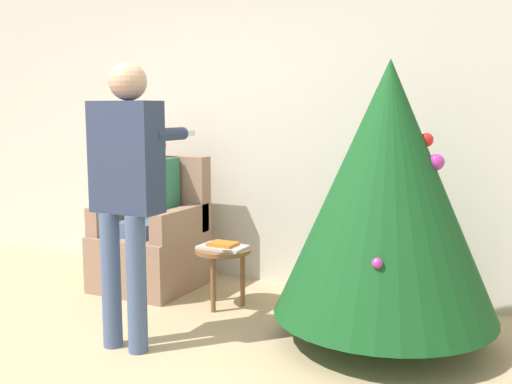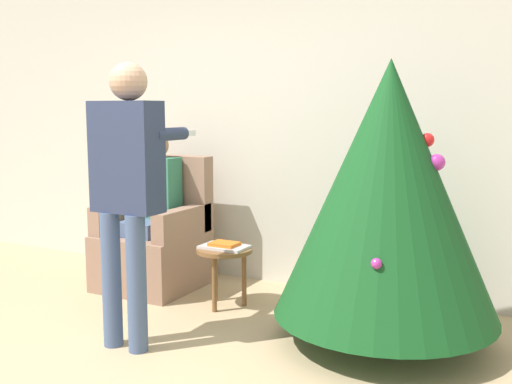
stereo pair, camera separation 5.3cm
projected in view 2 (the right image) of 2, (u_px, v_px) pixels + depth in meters
The scene contains 9 objects.
ground_plane at pixel (82, 382), 3.25m from camera, with size 14.00×14.00×0.00m, color tan.
wall_back at pixel (267, 123), 5.02m from camera, with size 8.00×0.06×2.70m.
christmas_tree at pixel (387, 190), 3.67m from camera, with size 1.39×1.39×1.77m.
armchair at pixel (156, 243), 4.98m from camera, with size 0.75×0.74×1.08m.
person_seated at pixel (152, 203), 4.90m from camera, with size 0.36×0.46×1.27m.
person_standing at pixel (127, 178), 3.62m from camera, with size 0.45×0.57×1.75m.
side_stool at pixel (224, 257), 4.45m from camera, with size 0.42×0.42×0.44m.
laptop at pixel (224, 247), 4.44m from camera, with size 0.35×0.22×0.02m.
book at pixel (224, 244), 4.44m from camera, with size 0.20×0.16×0.02m.
Camera 2 is at (2.26, -2.28, 1.47)m, focal length 42.00 mm.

